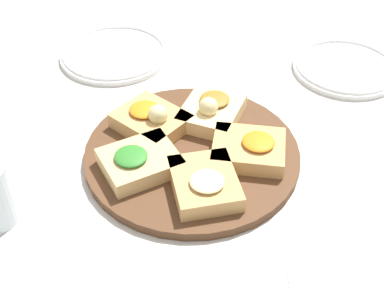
{
  "coord_description": "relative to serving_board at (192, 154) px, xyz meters",
  "views": [
    {
      "loc": [
        0.04,
        -0.66,
        0.6
      ],
      "look_at": [
        0.0,
        0.0,
        0.03
      ],
      "focal_mm": 50.0,
      "sensor_mm": 36.0,
      "label": 1
    }
  ],
  "objects": [
    {
      "name": "ground_plane",
      "position": [
        0.0,
        0.0,
        -0.01
      ],
      "size": [
        3.0,
        3.0,
        0.0
      ],
      "primitive_type": "plane",
      "color": "beige"
    },
    {
      "name": "serving_board",
      "position": [
        0.0,
        0.0,
        0.0
      ],
      "size": [
        0.36,
        0.36,
        0.02
      ],
      "primitive_type": "cylinder",
      "color": "#51331E",
      "rests_on": "ground_plane"
    },
    {
      "name": "focaccia_slice_0",
      "position": [
        0.09,
        -0.01,
        0.02
      ],
      "size": [
        0.12,
        0.1,
        0.04
      ],
      "color": "tan",
      "rests_on": "serving_board"
    },
    {
      "name": "focaccia_slice_1",
      "position": [
        0.03,
        0.09,
        0.03
      ],
      "size": [
        0.13,
        0.14,
        0.05
      ],
      "color": "#E5C689",
      "rests_on": "serving_board"
    },
    {
      "name": "focaccia_slice_2",
      "position": [
        -0.07,
        0.06,
        0.03
      ],
      "size": [
        0.15,
        0.15,
        0.05
      ],
      "color": "tan",
      "rests_on": "serving_board"
    },
    {
      "name": "focaccia_slice_3",
      "position": [
        -0.08,
        -0.05,
        0.02
      ],
      "size": [
        0.15,
        0.14,
        0.04
      ],
      "color": "#DBB775",
      "rests_on": "serving_board"
    },
    {
      "name": "focaccia_slice_4",
      "position": [
        0.02,
        -0.09,
        0.02
      ],
      "size": [
        0.12,
        0.14,
        0.04
      ],
      "color": "tan",
      "rests_on": "serving_board"
    },
    {
      "name": "plate_left",
      "position": [
        -0.18,
        0.31,
        -0.0
      ],
      "size": [
        0.23,
        0.23,
        0.02
      ],
      "color": "white",
      "rests_on": "ground_plane"
    },
    {
      "name": "plate_right",
      "position": [
        0.3,
        0.28,
        -0.0
      ],
      "size": [
        0.21,
        0.21,
        0.02
      ],
      "color": "white",
      "rests_on": "ground_plane"
    }
  ]
}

